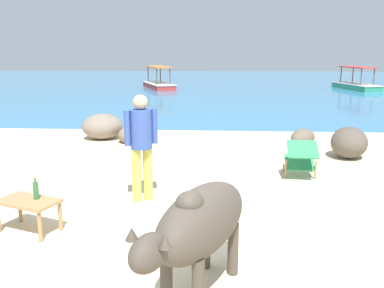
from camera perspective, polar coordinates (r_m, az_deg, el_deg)
sand_beach at (r=5.35m, az=-3.68°, el=-12.68°), size 18.00×14.00×0.04m
water_surface at (r=26.90m, az=2.19°, el=7.78°), size 60.00×36.00×0.03m
cow at (r=3.94m, az=1.08°, el=-10.58°), size 1.11×1.91×1.08m
low_bench_table at (r=5.76m, az=-21.18°, el=-7.70°), size 0.87×0.67×0.42m
bottle at (r=5.70m, az=-20.29°, el=-5.84°), size 0.07×0.07×0.30m
deck_chair_near at (r=7.79m, az=14.47°, el=-1.71°), size 0.59×0.80×0.68m
person_standing at (r=6.34m, az=-6.85°, el=0.56°), size 0.46×0.32×1.62m
shore_rock_large at (r=11.09m, az=-11.96°, el=2.33°), size 1.17×1.07×0.65m
shore_rock_medium at (r=9.55m, az=20.40°, el=0.19°), size 0.96×1.08×0.66m
shore_rock_small at (r=10.40m, az=14.70°, el=0.84°), size 0.84×0.86×0.41m
shore_rock_flat at (r=10.55m, az=-8.91°, el=1.14°), size 0.54×0.63×0.37m
boat_red at (r=25.28m, az=-4.50°, el=8.09°), size 2.46×3.84×1.29m
boat_green at (r=26.49m, az=21.23°, el=7.49°), size 1.99×3.84×1.29m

